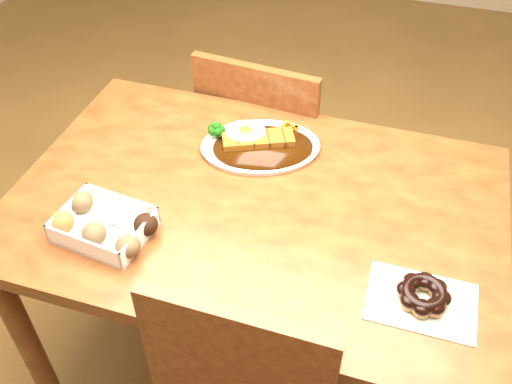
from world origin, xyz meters
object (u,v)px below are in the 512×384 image
(table, at_px, (255,228))
(chair_far, at_px, (269,148))
(donut_box, at_px, (104,224))
(katsu_curry_plate, at_px, (258,143))
(pon_de_ring, at_px, (423,295))

(table, relative_size, chair_far, 1.38)
(table, height_order, chair_far, chair_far)
(table, relative_size, donut_box, 4.92)
(table, distance_m, donut_box, 0.39)
(table, height_order, donut_box, donut_box)
(chair_far, xyz_separation_m, katsu_curry_plate, (0.07, -0.34, 0.29))
(katsu_curry_plate, bearing_deg, pon_de_ring, -39.31)
(katsu_curry_plate, height_order, donut_box, katsu_curry_plate)
(pon_de_ring, bearing_deg, katsu_curry_plate, 140.69)
(chair_far, bearing_deg, table, 107.96)
(donut_box, bearing_deg, table, 35.09)
(chair_far, bearing_deg, pon_de_ring, 132.06)
(donut_box, bearing_deg, chair_far, 76.48)
(donut_box, relative_size, pon_de_ring, 1.09)
(table, xyz_separation_m, donut_box, (-0.30, -0.21, 0.13))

